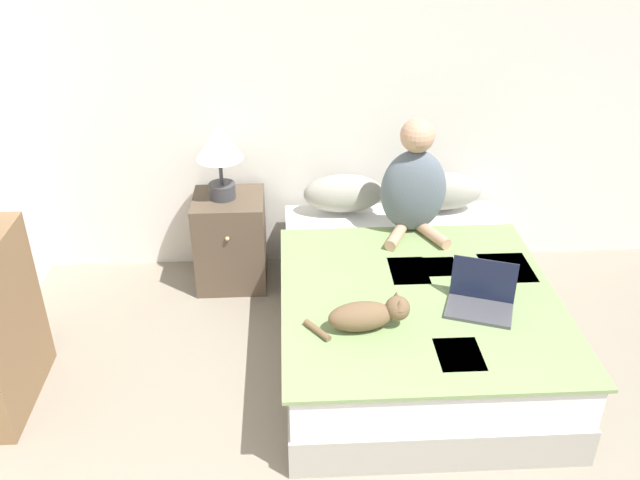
{
  "coord_description": "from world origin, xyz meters",
  "views": [
    {
      "loc": [
        -0.46,
        -0.65,
        2.53
      ],
      "look_at": [
        -0.3,
        2.36,
        0.83
      ],
      "focal_mm": 38.0,
      "sensor_mm": 36.0,
      "label": 1
    }
  ],
  "objects_px": {
    "bed": "(411,312)",
    "laptop_open": "(481,299)",
    "person_sitting": "(414,185)",
    "cat_tabby": "(369,314)",
    "nightstand": "(231,240)",
    "pillow_far": "(442,191)",
    "pillow_near": "(344,193)",
    "table_lamp": "(219,149)"
  },
  "relations": [
    {
      "from": "bed",
      "to": "laptop_open",
      "type": "bearing_deg",
      "value": -46.89
    },
    {
      "from": "person_sitting",
      "to": "cat_tabby",
      "type": "xyz_separation_m",
      "value": [
        -0.39,
        -1.01,
        -0.23
      ]
    },
    {
      "from": "cat_tabby",
      "to": "nightstand",
      "type": "xyz_separation_m",
      "value": [
        -0.77,
        1.22,
        -0.25
      ]
    },
    {
      "from": "pillow_far",
      "to": "cat_tabby",
      "type": "distance_m",
      "value": 1.45
    },
    {
      "from": "nightstand",
      "to": "pillow_near",
      "type": "bearing_deg",
      "value": 5.7
    },
    {
      "from": "table_lamp",
      "to": "cat_tabby",
      "type": "bearing_deg",
      "value": -56.85
    },
    {
      "from": "bed",
      "to": "cat_tabby",
      "type": "distance_m",
      "value": 0.64
    },
    {
      "from": "cat_tabby",
      "to": "nightstand",
      "type": "relative_size",
      "value": 0.85
    },
    {
      "from": "person_sitting",
      "to": "laptop_open",
      "type": "relative_size",
      "value": 1.79
    },
    {
      "from": "laptop_open",
      "to": "person_sitting",
      "type": "bearing_deg",
      "value": 124.21
    },
    {
      "from": "cat_tabby",
      "to": "pillow_far",
      "type": "bearing_deg",
      "value": 57.71
    },
    {
      "from": "person_sitting",
      "to": "cat_tabby",
      "type": "bearing_deg",
      "value": -110.99
    },
    {
      "from": "bed",
      "to": "pillow_far",
      "type": "bearing_deg",
      "value": 68.8
    },
    {
      "from": "nightstand",
      "to": "cat_tabby",
      "type": "bearing_deg",
      "value": -57.74
    },
    {
      "from": "nightstand",
      "to": "table_lamp",
      "type": "bearing_deg",
      "value": 167.59
    },
    {
      "from": "pillow_near",
      "to": "pillow_far",
      "type": "xyz_separation_m",
      "value": [
        0.65,
        0.0,
        0.0
      ]
    },
    {
      "from": "person_sitting",
      "to": "cat_tabby",
      "type": "height_order",
      "value": "person_sitting"
    },
    {
      "from": "bed",
      "to": "pillow_far",
      "type": "distance_m",
      "value": 0.97
    },
    {
      "from": "pillow_near",
      "to": "pillow_far",
      "type": "height_order",
      "value": "same"
    },
    {
      "from": "nightstand",
      "to": "pillow_far",
      "type": "bearing_deg",
      "value": 3.07
    },
    {
      "from": "cat_tabby",
      "to": "table_lamp",
      "type": "xyz_separation_m",
      "value": [
        -0.8,
        1.23,
        0.4
      ]
    },
    {
      "from": "pillow_near",
      "to": "laptop_open",
      "type": "relative_size",
      "value": 1.3
    },
    {
      "from": "table_lamp",
      "to": "bed",
      "type": "bearing_deg",
      "value": -34.67
    },
    {
      "from": "pillow_near",
      "to": "laptop_open",
      "type": "height_order",
      "value": "pillow_near"
    },
    {
      "from": "pillow_near",
      "to": "table_lamp",
      "type": "bearing_deg",
      "value": -175.02
    },
    {
      "from": "bed",
      "to": "cat_tabby",
      "type": "bearing_deg",
      "value": -124.12
    },
    {
      "from": "cat_tabby",
      "to": "laptop_open",
      "type": "xyz_separation_m",
      "value": [
        0.6,
        0.15,
        -0.03
      ]
    },
    {
      "from": "pillow_far",
      "to": "bed",
      "type": "bearing_deg",
      "value": -111.2
    },
    {
      "from": "pillow_far",
      "to": "table_lamp",
      "type": "xyz_separation_m",
      "value": [
        -1.44,
        -0.07,
        0.36
      ]
    },
    {
      "from": "pillow_near",
      "to": "pillow_far",
      "type": "relative_size",
      "value": 1.0
    },
    {
      "from": "pillow_far",
      "to": "person_sitting",
      "type": "height_order",
      "value": "person_sitting"
    },
    {
      "from": "table_lamp",
      "to": "laptop_open",
      "type": "bearing_deg",
      "value": -37.6
    },
    {
      "from": "laptop_open",
      "to": "table_lamp",
      "type": "distance_m",
      "value": 1.83
    },
    {
      "from": "pillow_far",
      "to": "cat_tabby",
      "type": "height_order",
      "value": "pillow_far"
    },
    {
      "from": "pillow_near",
      "to": "pillow_far",
      "type": "distance_m",
      "value": 0.65
    },
    {
      "from": "person_sitting",
      "to": "bed",
      "type": "bearing_deg",
      "value": -97.96
    },
    {
      "from": "person_sitting",
      "to": "nightstand",
      "type": "xyz_separation_m",
      "value": [
        -1.16,
        0.21,
        -0.47
      ]
    },
    {
      "from": "table_lamp",
      "to": "nightstand",
      "type": "bearing_deg",
      "value": -12.41
    },
    {
      "from": "bed",
      "to": "pillow_near",
      "type": "bearing_deg",
      "value": 111.25
    },
    {
      "from": "bed",
      "to": "person_sitting",
      "type": "height_order",
      "value": "person_sitting"
    },
    {
      "from": "laptop_open",
      "to": "nightstand",
      "type": "relative_size",
      "value": 0.65
    },
    {
      "from": "pillow_near",
      "to": "person_sitting",
      "type": "xyz_separation_m",
      "value": [
        0.4,
        -0.29,
        0.18
      ]
    }
  ]
}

